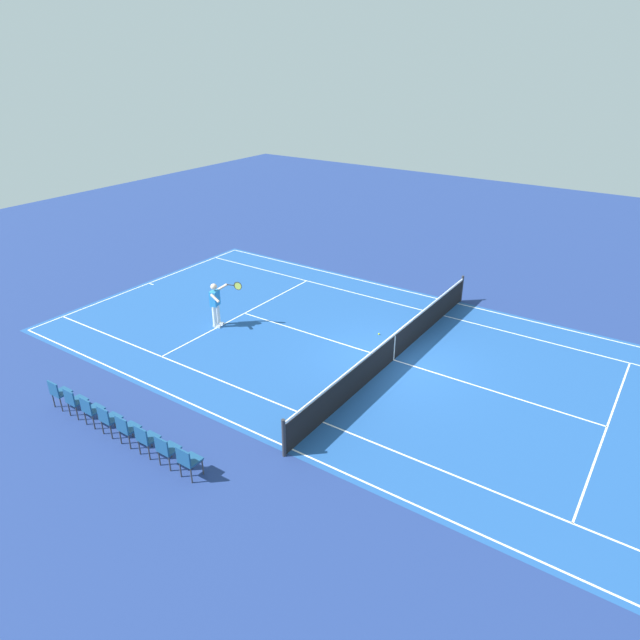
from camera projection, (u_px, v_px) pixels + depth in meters
ground_plane at (393, 360)px, 18.11m from camera, size 60.00×60.00×0.00m
court_slab at (393, 360)px, 18.11m from camera, size 24.20×11.40×0.00m
court_line_markings at (393, 360)px, 18.11m from camera, size 23.85×11.05×0.01m
tennis_net at (394, 347)px, 17.90m from camera, size 0.10×11.70×1.08m
tennis_player_near at (216, 302)px, 20.00m from camera, size 0.98×0.87×1.70m
tennis_ball at (379, 334)px, 19.72m from camera, size 0.07×0.07×0.07m
spectator_chair_0 at (188, 460)px, 12.85m from camera, size 0.44×0.44×0.88m
spectator_chair_1 at (166, 449)px, 13.23m from camera, size 0.44×0.44×0.88m
spectator_chair_2 at (146, 438)px, 13.60m from camera, size 0.44×0.44×0.88m
spectator_chair_3 at (126, 428)px, 13.97m from camera, size 0.44×0.44×0.88m
spectator_chair_4 at (108, 418)px, 14.34m from camera, size 0.44×0.44×0.88m
spectator_chair_5 at (91, 409)px, 14.71m from camera, size 0.44×0.44×0.88m
spectator_chair_6 at (74, 400)px, 15.08m from camera, size 0.44×0.44×0.88m
spectator_chair_7 at (58, 392)px, 15.45m from camera, size 0.44×0.44×0.88m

